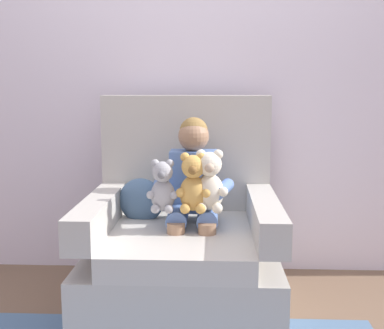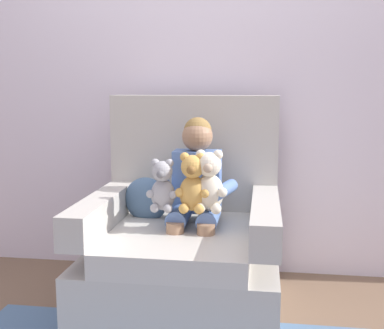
{
  "view_description": "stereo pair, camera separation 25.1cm",
  "coord_description": "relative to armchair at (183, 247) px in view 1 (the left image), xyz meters",
  "views": [
    {
      "loc": [
        0.16,
        -2.53,
        1.22
      ],
      "look_at": [
        0.06,
        -0.05,
        0.82
      ],
      "focal_mm": 45.83,
      "sensor_mm": 36.0,
      "label": 1
    },
    {
      "loc": [
        0.41,
        -2.5,
        1.22
      ],
      "look_at": [
        0.06,
        -0.05,
        0.82
      ],
      "focal_mm": 45.83,
      "sensor_mm": 36.0,
      "label": 2
    }
  ],
  "objects": [
    {
      "name": "plush_honey",
      "position": [
        0.06,
        -0.14,
        0.38
      ],
      "size": [
        0.18,
        0.15,
        0.31
      ],
      "rotation": [
        0.0,
        0.0,
        0.28
      ],
      "color": "gold",
      "rests_on": "armchair"
    },
    {
      "name": "ground_plane",
      "position": [
        0.0,
        -0.06,
        -0.34
      ],
      "size": [
        8.0,
        8.0,
        0.0
      ],
      "primitive_type": "plane",
      "color": "brown"
    },
    {
      "name": "throw_pillow",
      "position": [
        -0.24,
        0.13,
        0.23
      ],
      "size": [
        0.27,
        0.15,
        0.26
      ],
      "primitive_type": "ellipsoid",
      "rotation": [
        0.0,
        0.0,
        -0.11
      ],
      "color": "slate",
      "rests_on": "armchair"
    },
    {
      "name": "seated_child",
      "position": [
        0.06,
        0.03,
        0.34
      ],
      "size": [
        0.45,
        0.39,
        0.82
      ],
      "rotation": [
        0.0,
        0.0,
        -0.04
      ],
      "color": "#597AB7",
      "rests_on": "armchair"
    },
    {
      "name": "plush_grey",
      "position": [
        -0.09,
        -0.14,
        0.36
      ],
      "size": [
        0.16,
        0.13,
        0.27
      ],
      "rotation": [
        0.0,
        0.0,
        -0.06
      ],
      "color": "#9E9EA3",
      "rests_on": "armchair"
    },
    {
      "name": "armchair",
      "position": [
        0.0,
        0.0,
        0.0
      ],
      "size": [
        1.01,
        1.0,
        1.17
      ],
      "color": "#BCB7AD",
      "rests_on": "ground"
    },
    {
      "name": "plush_cream",
      "position": [
        0.15,
        -0.12,
        0.39
      ],
      "size": [
        0.19,
        0.16,
        0.32
      ],
      "rotation": [
        0.0,
        0.0,
        -0.08
      ],
      "color": "silver",
      "rests_on": "armchair"
    },
    {
      "name": "back_wall",
      "position": [
        0.0,
        0.64,
        0.96
      ],
      "size": [
        6.0,
        0.1,
        2.6
      ],
      "primitive_type": "cube",
      "color": "silver",
      "rests_on": "ground"
    }
  ]
}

